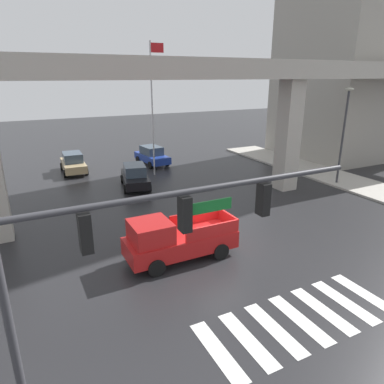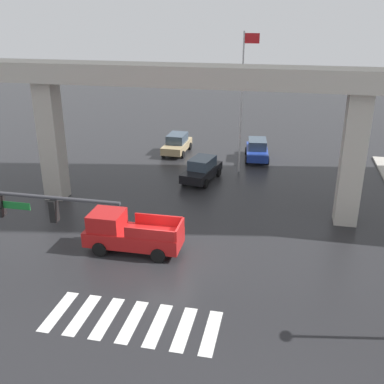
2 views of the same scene
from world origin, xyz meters
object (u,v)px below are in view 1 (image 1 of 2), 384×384
(sedan_black, at_px, (135,176))
(flagpole, at_px, (153,101))
(sedan_tan, at_px, (73,163))
(sedan_blue, at_px, (152,155))
(street_lamp_mid_block, at_px, (344,125))
(pickup_truck, at_px, (175,240))
(traffic_signal_mast, at_px, (138,246))

(sedan_black, xyz_separation_m, flagpole, (2.59, 2.53, 5.23))
(sedan_tan, bearing_deg, sedan_blue, -2.76)
(street_lamp_mid_block, bearing_deg, flagpole, 142.63)
(pickup_truck, relative_size, traffic_signal_mast, 0.59)
(traffic_signal_mast, height_order, flagpole, flagpole)
(flagpole, bearing_deg, sedan_black, -135.75)
(sedan_black, bearing_deg, street_lamp_mid_block, -24.07)
(traffic_signal_mast, xyz_separation_m, flagpole, (8.04, 20.33, 1.54))
(sedan_tan, distance_m, traffic_signal_mast, 24.59)
(street_lamp_mid_block, bearing_deg, pickup_truck, -162.63)
(pickup_truck, distance_m, flagpole, 15.41)
(sedan_blue, xyz_separation_m, street_lamp_mid_block, (10.60, -12.44, 3.70))
(street_lamp_mid_block, bearing_deg, sedan_black, 155.93)
(pickup_truck, bearing_deg, traffic_signal_mast, -119.79)
(pickup_truck, relative_size, street_lamp_mid_block, 0.71)
(sedan_black, distance_m, street_lamp_mid_block, 16.01)
(pickup_truck, distance_m, traffic_signal_mast, 8.24)
(traffic_signal_mast, bearing_deg, flagpole, 68.42)
(sedan_blue, bearing_deg, pickup_truck, -107.14)
(sedan_tan, xyz_separation_m, sedan_blue, (7.13, -0.34, 0.00))
(traffic_signal_mast, distance_m, street_lamp_mid_block, 22.76)
(sedan_black, relative_size, flagpole, 0.43)
(sedan_black, distance_m, flagpole, 6.36)
(sedan_black, height_order, traffic_signal_mast, traffic_signal_mast)
(street_lamp_mid_block, height_order, flagpole, flagpole)
(pickup_truck, relative_size, flagpole, 0.48)
(pickup_truck, relative_size, sedan_blue, 1.14)
(traffic_signal_mast, bearing_deg, sedan_blue, 69.21)
(sedan_black, bearing_deg, sedan_blue, 59.25)
(pickup_truck, xyz_separation_m, traffic_signal_mast, (-3.69, -6.45, 3.56))
(flagpole, bearing_deg, pickup_truck, -107.40)
(flagpole, bearing_deg, street_lamp_mid_block, -37.37)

